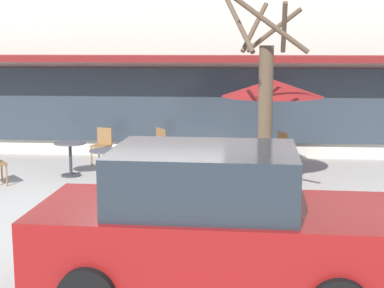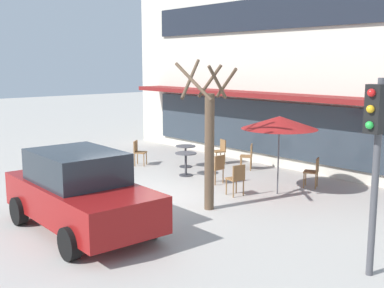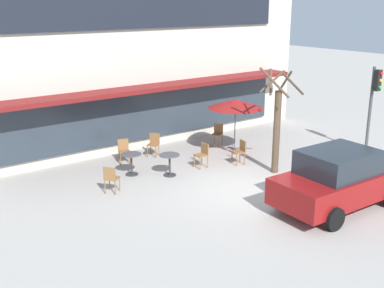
# 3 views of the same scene
# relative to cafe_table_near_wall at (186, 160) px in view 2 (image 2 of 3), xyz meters

# --- Properties ---
(ground_plane) EXTENTS (80.00, 80.00, 0.00)m
(ground_plane) POSITION_rel_cafe_table_near_wall_xyz_m (1.22, -2.67, -0.52)
(ground_plane) COLOR #ADA8A0
(building_facade) EXTENTS (16.38, 9.10, 7.39)m
(building_facade) POSITION_rel_cafe_table_near_wall_xyz_m (1.22, 7.29, 3.18)
(building_facade) COLOR beige
(building_facade) RESTS_ON ground
(cafe_table_near_wall) EXTENTS (0.70, 0.70, 0.76)m
(cafe_table_near_wall) POSITION_rel_cafe_table_near_wall_xyz_m (0.00, 0.00, 0.00)
(cafe_table_near_wall) COLOR #333338
(cafe_table_near_wall) RESTS_ON ground
(cafe_table_streetside) EXTENTS (0.70, 0.70, 0.76)m
(cafe_table_streetside) POSITION_rel_cafe_table_near_wall_xyz_m (-1.01, 0.86, 0.00)
(cafe_table_streetside) COLOR #333338
(cafe_table_streetside) RESTS_ON ground
(patio_umbrella_green_folded) EXTENTS (2.10, 2.10, 2.20)m
(patio_umbrella_green_folded) POSITION_rel_cafe_table_near_wall_xyz_m (3.40, 0.47, 1.51)
(patio_umbrella_green_folded) COLOR #4C4C51
(patio_umbrella_green_folded) RESTS_ON ground
(cafe_chair_0) EXTENTS (0.47, 0.47, 0.89)m
(cafe_chair_0) POSITION_rel_cafe_table_near_wall_xyz_m (2.77, -0.54, 0.01)
(cafe_chair_0) COLOR olive
(cafe_chair_0) RESTS_ON ground
(cafe_chair_1) EXTENTS (0.50, 0.50, 0.89)m
(cafe_chair_1) POSITION_rel_cafe_table_near_wall_xyz_m (-0.58, 2.16, 0.01)
(cafe_chair_1) COLOR olive
(cafe_chair_1) RESTS_ON ground
(cafe_chair_2) EXTENTS (0.54, 0.54, 0.89)m
(cafe_chair_2) POSITION_rel_cafe_table_near_wall_xyz_m (3.65, 1.82, 0.01)
(cafe_chair_2) COLOR olive
(cafe_chair_2) RESTS_ON ground
(cafe_chair_3) EXTENTS (0.56, 0.56, 0.89)m
(cafe_chair_3) POSITION_rel_cafe_table_near_wall_xyz_m (-2.36, -0.22, 0.01)
(cafe_chair_3) COLOR olive
(cafe_chair_3) RESTS_ON ground
(cafe_chair_4) EXTENTS (0.40, 0.40, 0.89)m
(cafe_chair_4) POSITION_rel_cafe_table_near_wall_xyz_m (1.44, 0.01, 0.01)
(cafe_chair_4) COLOR olive
(cafe_chair_4) RESTS_ON ground
(cafe_chair_5) EXTENTS (0.56, 0.56, 0.89)m
(cafe_chair_5) POSITION_rel_cafe_table_near_wall_xyz_m (0.75, 2.19, 0.01)
(cafe_chair_5) COLOR olive
(cafe_chair_5) RESTS_ON ground
(parked_sedan) EXTENTS (4.26, 2.13, 1.76)m
(parked_sedan) POSITION_rel_cafe_table_near_wall_xyz_m (2.42, -5.13, 0.36)
(parked_sedan) COLOR maroon
(parked_sedan) RESTS_ON ground
(street_tree) EXTENTS (1.37, 1.34, 3.73)m
(street_tree) POSITION_rel_cafe_table_near_wall_xyz_m (3.14, -1.95, 1.25)
(street_tree) COLOR brown
(street_tree) RESTS_ON ground
(traffic_light_pole) EXTENTS (0.26, 0.43, 3.40)m
(traffic_light_pole) POSITION_rel_cafe_table_near_wall_xyz_m (7.77, -2.58, 1.78)
(traffic_light_pole) COLOR #47474C
(traffic_light_pole) RESTS_ON ground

